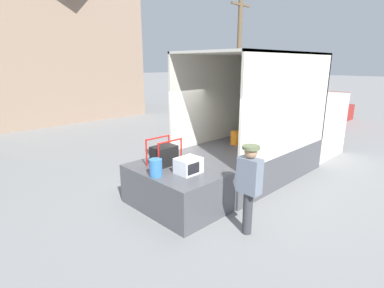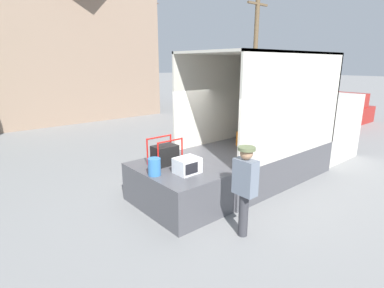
{
  "view_description": "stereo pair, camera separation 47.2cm",
  "coord_description": "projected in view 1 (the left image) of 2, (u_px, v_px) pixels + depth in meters",
  "views": [
    {
      "loc": [
        -4.95,
        -4.78,
        3.21
      ],
      "look_at": [
        -0.49,
        -0.2,
        1.47
      ],
      "focal_mm": 28.0,
      "sensor_mm": 36.0,
      "label": 1
    },
    {
      "loc": [
        -4.6,
        -5.1,
        3.21
      ],
      "look_at": [
        -0.49,
        -0.2,
        1.47
      ],
      "focal_mm": 28.0,
      "sensor_mm": 36.0,
      "label": 2
    }
  ],
  "objects": [
    {
      "name": "ground_plane",
      "position": [
        200.0,
        196.0,
        7.48
      ],
      "size": [
        160.0,
        160.0,
        0.0
      ],
      "primitive_type": "plane",
      "color": "gray"
    },
    {
      "name": "house_backdrop",
      "position": [
        43.0,
        30.0,
        17.17
      ],
      "size": [
        9.84,
        6.54,
        9.85
      ],
      "color": "gray",
      "rests_on": "ground"
    },
    {
      "name": "worker_person",
      "position": [
        249.0,
        181.0,
        5.56
      ],
      "size": [
        0.32,
        0.44,
        1.77
      ],
      "color": "#38383D",
      "rests_on": "ground"
    },
    {
      "name": "orange_bucket",
      "position": [
        156.0,
        168.0,
        6.21
      ],
      "size": [
        0.27,
        0.27,
        0.37
      ],
      "color": "#3370B2",
      "rests_on": "tailgate_deck"
    },
    {
      "name": "pickup_truck_red",
      "position": [
        320.0,
        111.0,
        16.32
      ],
      "size": [
        5.4,
        1.84,
        1.63
      ],
      "color": "maroon",
      "rests_on": "ground"
    },
    {
      "name": "utility_pole",
      "position": [
        239.0,
        53.0,
        19.23
      ],
      "size": [
        1.8,
        0.28,
        7.29
      ],
      "color": "brown",
      "rests_on": "ground"
    },
    {
      "name": "box_truck",
      "position": [
        280.0,
        134.0,
        9.71
      ],
      "size": [
        6.47,
        2.31,
        3.48
      ],
      "color": "silver",
      "rests_on": "ground"
    },
    {
      "name": "microwave",
      "position": [
        188.0,
        166.0,
        6.38
      ],
      "size": [
        0.52,
        0.43,
        0.34
      ],
      "color": "white",
      "rests_on": "tailgate_deck"
    },
    {
      "name": "tailgate_deck",
      "position": [
        176.0,
        187.0,
        6.83
      ],
      "size": [
        1.57,
        2.2,
        0.92
      ],
      "primitive_type": "cube",
      "color": "#4C4C51",
      "rests_on": "ground"
    },
    {
      "name": "portable_generator",
      "position": [
        165.0,
        155.0,
        6.88
      ],
      "size": [
        0.7,
        0.48,
        0.63
      ],
      "color": "black",
      "rests_on": "tailgate_deck"
    }
  ]
}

